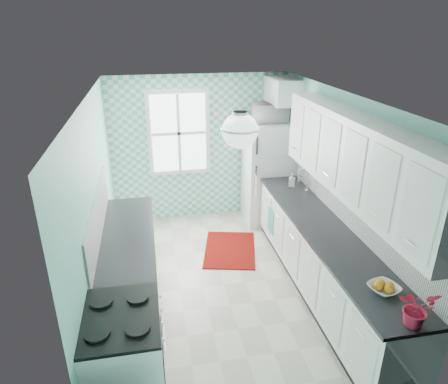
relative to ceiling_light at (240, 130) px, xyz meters
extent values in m
cube|color=beige|center=(0.00, 0.80, -2.33)|extent=(3.00, 4.40, 0.02)
cube|color=white|center=(0.00, 0.80, 0.19)|extent=(3.00, 4.40, 0.02)
cube|color=#77C9B9|center=(0.00, 3.01, -1.07)|extent=(3.00, 0.02, 2.50)
cube|color=#77C9B9|center=(0.00, -1.41, -1.07)|extent=(3.00, 0.02, 2.50)
cube|color=#77C9B9|center=(-1.51, 0.80, -1.07)|extent=(0.02, 4.40, 2.50)
cube|color=#77C9B9|center=(1.51, 0.80, -1.07)|extent=(0.02, 4.40, 2.50)
cube|color=#53BFA7|center=(0.00, 2.99, -1.07)|extent=(3.00, 0.01, 2.50)
cube|color=white|center=(-0.35, 2.96, -0.77)|extent=(1.04, 0.05, 1.44)
cube|color=white|center=(-0.35, 2.95, -0.77)|extent=(0.90, 0.02, 1.30)
cube|color=white|center=(1.49, 0.40, -1.13)|extent=(0.02, 3.60, 0.51)
cube|color=white|center=(-1.49, 0.73, -1.13)|extent=(0.02, 2.15, 0.51)
cube|color=white|center=(1.33, 0.20, -0.42)|extent=(0.33, 3.20, 0.90)
cube|color=white|center=(1.30, 2.63, -0.07)|extent=(0.40, 0.74, 0.40)
cylinder|color=silver|center=(0.00, 0.00, 0.16)|extent=(0.14, 0.14, 0.04)
cylinder|color=silver|center=(0.00, 0.00, 0.09)|extent=(0.02, 0.02, 0.12)
sphere|color=white|center=(0.00, 0.00, 0.00)|extent=(0.34, 0.34, 0.34)
cube|color=white|center=(1.20, 0.40, -1.87)|extent=(0.60, 3.60, 0.90)
cube|color=black|center=(1.19, 0.40, -1.40)|extent=(0.63, 3.60, 0.04)
cube|color=white|center=(-1.20, 0.73, -1.87)|extent=(0.60, 2.15, 0.90)
cube|color=black|center=(-1.19, 0.73, -1.40)|extent=(0.63, 2.15, 0.04)
cube|color=white|center=(1.11, 2.60, -1.44)|extent=(0.77, 0.72, 1.76)
cube|color=silver|center=(1.11, 2.23, -1.04)|extent=(0.75, 0.01, 0.02)
cube|color=silver|center=(0.80, 2.22, -0.83)|extent=(0.03, 0.03, 0.30)
cube|color=silver|center=(0.80, 2.22, -1.44)|extent=(0.03, 0.03, 0.54)
cube|color=white|center=(-1.20, -0.82, -1.81)|extent=(0.66, 0.84, 0.99)
cube|color=black|center=(-1.20, -0.82, -1.31)|extent=(0.66, 0.84, 0.03)
cube|color=black|center=(-0.87, -0.82, -1.75)|extent=(0.01, 0.55, 0.33)
cube|color=silver|center=(1.20, 1.50, -1.40)|extent=(0.49, 0.41, 0.12)
cylinder|color=silver|center=(1.38, 1.50, -1.20)|extent=(0.02, 0.02, 0.30)
torus|color=silver|center=(1.31, 1.50, -1.01)|extent=(0.16, 0.02, 0.16)
cube|color=maroon|center=(0.26, 1.65, -2.32)|extent=(0.99, 1.23, 0.02)
cube|color=teal|center=(0.89, 1.61, -1.84)|extent=(0.02, 0.26, 0.39)
imported|color=white|center=(1.20, -0.85, -1.35)|extent=(0.34, 0.34, 0.07)
imported|color=#B3041B|center=(1.20, -1.29, -1.22)|extent=(0.35, 0.32, 0.33)
imported|color=#A5B5BC|center=(1.25, 1.79, -1.28)|extent=(0.12, 0.12, 0.20)
imported|color=silver|center=(1.11, 2.60, -0.41)|extent=(0.57, 0.40, 0.30)
camera|label=1|loc=(-0.85, -3.57, 0.94)|focal=32.00mm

